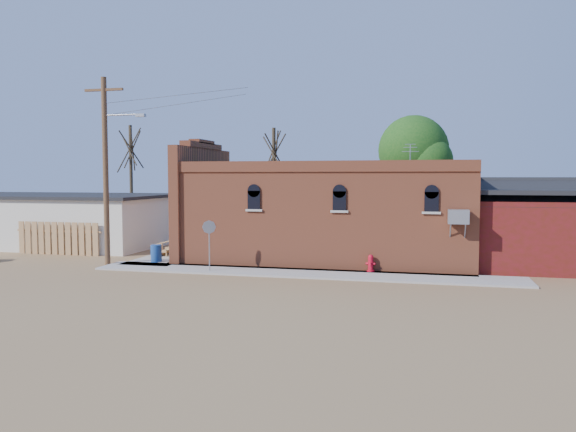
% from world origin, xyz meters
% --- Properties ---
extents(ground, '(120.00, 120.00, 0.00)m').
position_xyz_m(ground, '(0.00, 0.00, 0.00)').
color(ground, brown).
rests_on(ground, ground).
extents(sidewalk_south, '(19.00, 2.20, 0.08)m').
position_xyz_m(sidewalk_south, '(1.50, 0.90, 0.04)').
color(sidewalk_south, '#9E9991').
rests_on(sidewalk_south, ground).
extents(sidewalk_west, '(2.60, 10.00, 0.08)m').
position_xyz_m(sidewalk_west, '(-6.30, 6.00, 0.04)').
color(sidewalk_west, '#9E9991').
rests_on(sidewalk_west, ground).
extents(brick_bar, '(16.40, 7.97, 6.30)m').
position_xyz_m(brick_bar, '(1.64, 5.49, 2.34)').
color(brick_bar, '#B55837').
rests_on(brick_bar, ground).
extents(red_shed, '(5.40, 6.40, 4.30)m').
position_xyz_m(red_shed, '(11.50, 5.50, 2.27)').
color(red_shed, '#501B0D').
rests_on(red_shed, ground).
extents(storage_building, '(20.40, 8.40, 3.17)m').
position_xyz_m(storage_building, '(-19.00, 8.00, 1.60)').
color(storage_building, beige).
rests_on(storage_building, ground).
extents(wood_fence, '(5.20, 0.10, 1.80)m').
position_xyz_m(wood_fence, '(-12.80, 3.80, 0.90)').
color(wood_fence, '#B07F4F').
rests_on(wood_fence, ground).
extents(utility_pole, '(3.12, 0.26, 9.00)m').
position_xyz_m(utility_pole, '(-8.14, 1.20, 4.77)').
color(utility_pole, '#4F2D1F').
rests_on(utility_pole, ground).
extents(tree_bare_near, '(2.80, 2.80, 7.65)m').
position_xyz_m(tree_bare_near, '(-3.00, 13.00, 5.96)').
color(tree_bare_near, '#3F3224').
rests_on(tree_bare_near, ground).
extents(tree_bare_far, '(2.80, 2.80, 8.16)m').
position_xyz_m(tree_bare_far, '(-14.00, 14.00, 6.36)').
color(tree_bare_far, '#3F3224').
rests_on(tree_bare_far, ground).
extents(tree_leafy, '(4.40, 4.40, 8.15)m').
position_xyz_m(tree_leafy, '(6.00, 13.50, 5.93)').
color(tree_leafy, '#3F3224').
rests_on(tree_leafy, ground).
extents(fire_hydrant, '(0.45, 0.44, 0.76)m').
position_xyz_m(fire_hydrant, '(4.43, 1.80, 0.46)').
color(fire_hydrant, red).
rests_on(fire_hydrant, sidewalk_south).
extents(stop_sign, '(0.56, 0.35, 2.26)m').
position_xyz_m(stop_sign, '(-2.63, 0.43, 1.82)').
color(stop_sign, '#96969B').
rests_on(stop_sign, sidewalk_south).
extents(trash_barrel, '(0.65, 0.65, 0.84)m').
position_xyz_m(trash_barrel, '(-6.15, 2.24, 0.50)').
color(trash_barrel, navy).
rests_on(trash_barrel, sidewalk_west).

